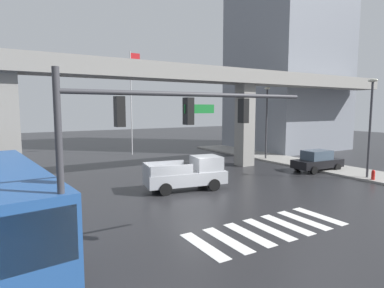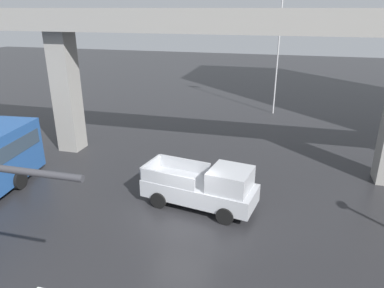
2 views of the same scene
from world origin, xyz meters
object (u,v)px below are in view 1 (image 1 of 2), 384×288
object	(u,v)px
traffic_signal_mast	(155,129)
street_lamp_near_corner	(371,117)
street_lamp_mid_block	(267,114)
fire_hydrant	(373,176)
sedan_black	(317,161)
flagpole	(132,96)
pickup_truck	(190,174)
city_bus	(3,201)

from	to	relation	value
traffic_signal_mast	street_lamp_near_corner	size ratio (longest dim) A/B	1.20
street_lamp_mid_block	fire_hydrant	world-z (taller)	street_lamp_mid_block
sedan_black	traffic_signal_mast	bearing A→B (deg)	-155.15
street_lamp_near_corner	fire_hydrant	world-z (taller)	street_lamp_near_corner
flagpole	pickup_truck	bearing A→B (deg)	-98.14
flagpole	traffic_signal_mast	bearing A→B (deg)	-108.99
traffic_signal_mast	street_lamp_mid_block	bearing A→B (deg)	38.50
street_lamp_near_corner	fire_hydrant	size ratio (longest dim) A/B	8.52
sedan_black	city_bus	bearing A→B (deg)	-171.11
street_lamp_near_corner	pickup_truck	bearing A→B (deg)	161.68
fire_hydrant	flagpole	xyz separation A→B (m)	(-9.80, 21.37, 6.01)
sedan_black	flagpole	size ratio (longest dim) A/B	0.39
city_bus	flagpole	size ratio (longest dim) A/B	0.98
pickup_truck	street_lamp_mid_block	size ratio (longest dim) A/B	0.74
pickup_truck	street_lamp_mid_block	distance (m)	14.50
pickup_truck	city_bus	distance (m)	10.98
sedan_black	street_lamp_mid_block	bearing A→B (deg)	85.73
pickup_truck	street_lamp_near_corner	world-z (taller)	street_lamp_near_corner
city_bus	flagpole	xyz separation A→B (m)	(12.68, 20.25, 4.72)
street_lamp_near_corner	flagpole	distance (m)	23.15
pickup_truck	fire_hydrant	world-z (taller)	pickup_truck
street_lamp_mid_block	flagpole	bearing A→B (deg)	134.89
pickup_truck	street_lamp_mid_block	xyz separation A→B (m)	(12.57, 6.30, 3.57)
pickup_truck	street_lamp_near_corner	distance (m)	13.71
street_lamp_mid_block	city_bus	bearing A→B (deg)	-156.37
traffic_signal_mast	flagpole	size ratio (longest dim) A/B	0.77
street_lamp_near_corner	city_bus	bearing A→B (deg)	178.87
city_bus	fire_hydrant	size ratio (longest dim) A/B	12.93
pickup_truck	street_lamp_near_corner	size ratio (longest dim) A/B	0.74
pickup_truck	flagpole	world-z (taller)	flagpole
pickup_truck	traffic_signal_mast	world-z (taller)	traffic_signal_mast
city_bus	flagpole	bearing A→B (deg)	57.96
flagpole	street_lamp_near_corner	bearing A→B (deg)	-63.77
fire_hydrant	street_lamp_mid_block	bearing A→B (deg)	87.94
traffic_signal_mast	flagpole	distance (m)	26.79
flagpole	city_bus	bearing A→B (deg)	-122.04
pickup_truck	flagpole	size ratio (longest dim) A/B	0.48
pickup_truck	flagpole	xyz separation A→B (m)	(2.36, 16.54, 5.46)
traffic_signal_mast	fire_hydrant	distance (m)	19.35
city_bus	street_lamp_near_corner	bearing A→B (deg)	-1.13
sedan_black	fire_hydrant	xyz separation A→B (m)	(0.09, -4.62, -0.42)
street_lamp_near_corner	street_lamp_mid_block	xyz separation A→B (m)	(0.00, 10.46, 0.00)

